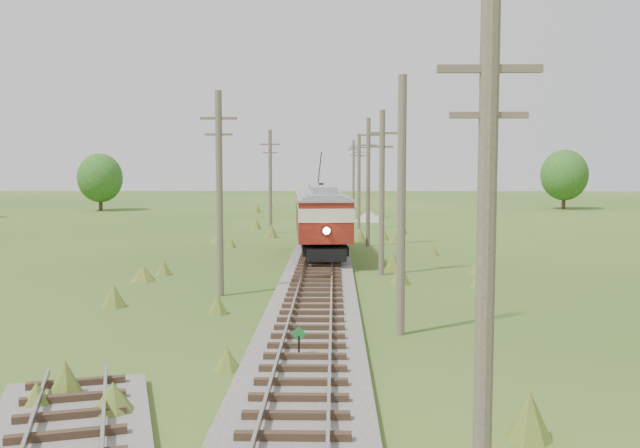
{
  "coord_description": "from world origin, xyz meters",
  "views": [
    {
      "loc": [
        0.84,
        -19.05,
        5.87
      ],
      "look_at": [
        0.0,
        22.08,
        2.33
      ],
      "focal_mm": 40.0,
      "sensor_mm": 36.0,
      "label": 1
    }
  ],
  "objects_px": {
    "streetcar": "(321,213)",
    "switch_marker": "(299,341)",
    "gondola": "(327,198)",
    "gravel_pile": "(371,216)"
  },
  "relations": [
    {
      "from": "gondola",
      "to": "gravel_pile",
      "type": "height_order",
      "value": "gondola"
    },
    {
      "from": "switch_marker",
      "to": "streetcar",
      "type": "height_order",
      "value": "streetcar"
    },
    {
      "from": "switch_marker",
      "to": "gondola",
      "type": "relative_size",
      "value": 0.15
    },
    {
      "from": "streetcar",
      "to": "gravel_pile",
      "type": "distance_m",
      "value": 27.77
    },
    {
      "from": "switch_marker",
      "to": "gravel_pile",
      "type": "xyz_separation_m",
      "value": [
        4.67,
        50.96,
        -0.1
      ]
    },
    {
      "from": "gravel_pile",
      "to": "switch_marker",
      "type": "bearing_deg",
      "value": -95.24
    },
    {
      "from": "switch_marker",
      "to": "gondola",
      "type": "bearing_deg",
      "value": 89.81
    },
    {
      "from": "gondola",
      "to": "gravel_pile",
      "type": "xyz_separation_m",
      "value": [
        4.47,
        -10.57,
        -1.32
      ]
    },
    {
      "from": "gondola",
      "to": "streetcar",
      "type": "bearing_deg",
      "value": -91.02
    },
    {
      "from": "streetcar",
      "to": "switch_marker",
      "type": "bearing_deg",
      "value": -94.19
    }
  ]
}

